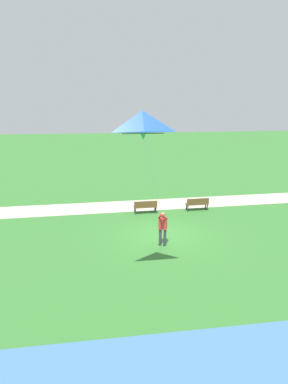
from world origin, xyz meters
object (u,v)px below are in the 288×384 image
Objects in this scene: flying_kite at (142,125)px; person_kite_flyer at (163,226)px; park_bench_near_walkway at (197,203)px; park_bench_far_walkway at (145,206)px.

person_kite_flyer is at bearing -23.66° from flying_kite.
park_bench_near_walkway and park_bench_far_walkway have the same top height.
flying_kite reaches higher than person_kite_flyer.
park_bench_near_walkway is at bearing -88.56° from park_bench_far_walkway.
person_kite_flyer reaches higher than park_bench_near_walkway.
park_bench_far_walkway is at bearing -9.08° from flying_kite.
person_kite_flyer is 4.74m from park_bench_far_walkway.
person_kite_flyer is 1.21× the size of park_bench_far_walkway.
person_kite_flyer reaches higher than park_bench_far_walkway.
person_kite_flyer is 1.21× the size of park_bench_near_walkway.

